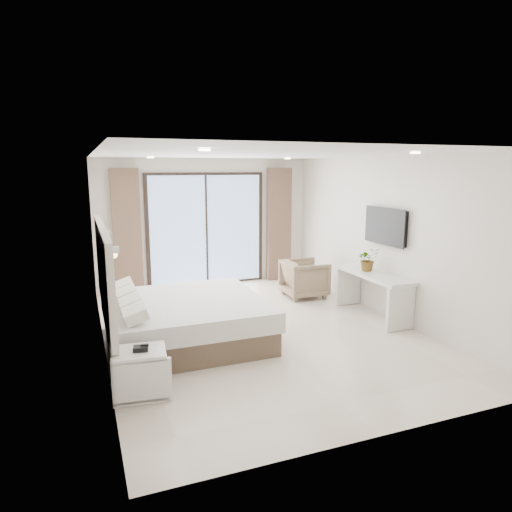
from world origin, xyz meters
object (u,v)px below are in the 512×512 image
Objects in this scene: bed at (184,320)px; console_desk at (373,284)px; armchair at (305,277)px; nightstand at (140,373)px.

console_desk is at bearing -0.49° from bed.
bed is at bearing 120.96° from armchair.
bed is at bearing 179.51° from console_desk.
bed is 1.63m from nightstand.
bed is 2.79× the size of armchair.
nightstand is 4.58m from armchair.
armchair reaches higher than nightstand.
nightstand is 0.78× the size of armchair.
console_desk reaches higher than bed.
console_desk is 1.61m from armchair.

